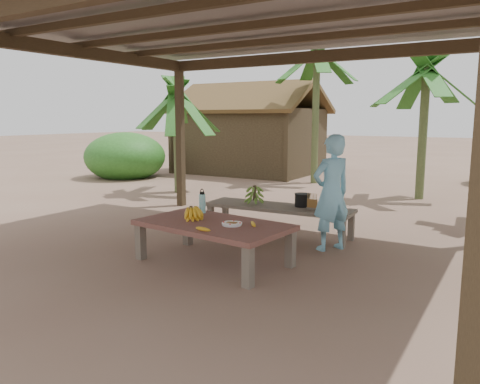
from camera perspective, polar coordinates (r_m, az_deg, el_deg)
The scene contains 17 objects.
ground at distance 6.03m, azimuth 0.36°, elevation -7.67°, with size 80.00×80.00×0.00m, color brown.
pavilion at distance 5.86m, azimuth 0.19°, elevation 19.32°, with size 6.60×5.60×2.95m.
work_table at distance 5.60m, azimuth -3.27°, elevation -4.38°, with size 1.89×1.18×0.50m.
bench at distance 6.92m, azimuth 4.69°, elevation -2.14°, with size 2.23×0.72×0.45m.
ripe_banana_bunch at distance 5.76m, azimuth -5.99°, elevation -2.44°, with size 0.30×0.26×0.18m, color yellow, non-canonical shape.
plate at distance 5.42m, azimuth -1.00°, elevation -3.91°, with size 0.24×0.24×0.04m.
loose_banana_front at distance 5.17m, azimuth -4.53°, elevation -4.53°, with size 0.04×0.17×0.04m, color yellow.
loose_banana_side at distance 5.40m, azimuth 1.62°, elevation -3.93°, with size 0.04×0.16×0.04m, color yellow.
water_flask at distance 6.13m, azimuth -4.62°, elevation -1.31°, with size 0.09×0.09×0.32m.
green_banana_stalk at distance 7.05m, azimuth 1.77°, elevation -0.25°, with size 0.25×0.25×0.29m, color #598C2D, non-canonical shape.
cooking_pot at distance 6.87m, azimuth 7.60°, elevation -1.01°, with size 0.22×0.22×0.19m, color black.
skewer_rack at distance 6.65m, azimuth 8.80°, elevation -1.13°, with size 0.18×0.08×0.24m, color #A57F47, non-canonical shape.
woman at distance 6.22m, azimuth 11.08°, elevation -0.10°, with size 0.56×0.37×1.53m, color #70B7D4.
hut at distance 14.96m, azimuth 1.25°, elevation 6.64°, with size 4.40×3.43×2.85m.
banana_plant_n at distance 10.72m, azimuth 21.74°, elevation 12.45°, with size 1.80×1.80×2.97m.
banana_plant_nw at distance 12.69m, azimuth 9.36°, elevation 15.42°, with size 1.80×1.80×3.67m.
banana_plant_w at distance 10.97m, azimuth -7.73°, elevation 10.33°, with size 1.80×1.80×2.47m.
Camera 1 is at (2.95, -4.96, 1.73)m, focal length 35.00 mm.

